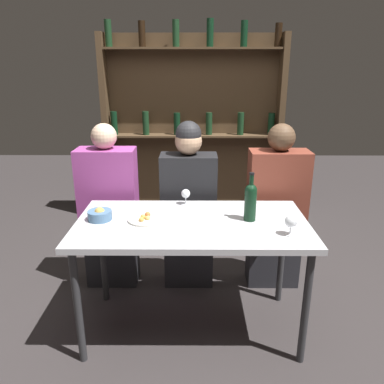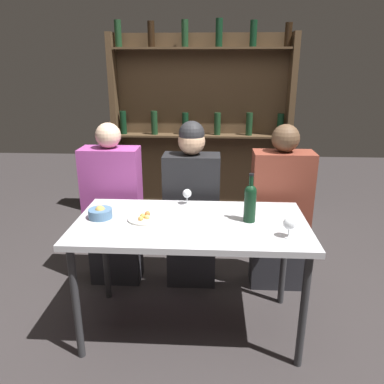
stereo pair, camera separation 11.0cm
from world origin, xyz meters
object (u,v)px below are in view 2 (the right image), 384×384
(seated_person_center, at_px, (192,210))
(seated_person_right, at_px, (279,214))
(snack_bowl, at_px, (100,213))
(wine_glass_0, at_px, (187,194))
(wine_glass_1, at_px, (289,224))
(food_plate_0, at_px, (145,218))
(seated_person_left, at_px, (114,211))
(wine_bottle, at_px, (250,201))

(seated_person_center, height_order, seated_person_right, seated_person_center)
(snack_bowl, bearing_deg, wine_glass_0, 27.58)
(wine_glass_1, bearing_deg, food_plate_0, 166.25)
(wine_glass_1, relative_size, snack_bowl, 0.79)
(wine_glass_1, height_order, snack_bowl, wine_glass_1)
(food_plate_0, relative_size, snack_bowl, 1.48)
(wine_glass_1, bearing_deg, snack_bowl, 169.22)
(food_plate_0, relative_size, seated_person_left, 0.17)
(snack_bowl, bearing_deg, seated_person_center, 45.16)
(seated_person_center, bearing_deg, wine_bottle, -54.77)
(food_plate_0, height_order, seated_person_center, seated_person_center)
(wine_glass_1, distance_m, food_plate_0, 0.85)
(seated_person_right, bearing_deg, wine_bottle, -117.77)
(wine_glass_1, relative_size, seated_person_left, 0.09)
(snack_bowl, xyz_separation_m, seated_person_left, (-0.07, 0.54, -0.20))
(wine_glass_1, distance_m, snack_bowl, 1.13)
(wine_bottle, xyz_separation_m, seated_person_right, (0.28, 0.54, -0.30))
(wine_glass_0, relative_size, seated_person_center, 0.08)
(wine_bottle, relative_size, wine_glass_0, 2.80)
(wine_bottle, height_order, seated_person_center, seated_person_center)
(wine_glass_1, xyz_separation_m, seated_person_left, (-1.17, 0.75, -0.24))
(wine_glass_1, xyz_separation_m, seated_person_right, (0.09, 0.75, -0.24))
(wine_glass_1, bearing_deg, wine_glass_0, 140.80)
(food_plate_0, bearing_deg, wine_glass_0, 49.44)
(wine_bottle, bearing_deg, seated_person_left, 151.32)
(wine_bottle, distance_m, food_plate_0, 0.64)
(food_plate_0, distance_m, seated_person_right, 1.08)
(wine_bottle, xyz_separation_m, seated_person_left, (-0.98, 0.54, -0.30))
(wine_glass_0, height_order, seated_person_left, seated_person_left)
(wine_glass_0, bearing_deg, food_plate_0, -130.56)
(snack_bowl, relative_size, seated_person_left, 0.11)
(food_plate_0, relative_size, seated_person_center, 0.17)
(wine_glass_0, relative_size, wine_glass_1, 0.92)
(wine_glass_1, relative_size, seated_person_right, 0.09)
(wine_bottle, relative_size, seated_person_right, 0.24)
(wine_bottle, height_order, snack_bowl, wine_bottle)
(wine_glass_1, bearing_deg, seated_person_left, 147.58)
(wine_glass_1, height_order, seated_person_center, seated_person_center)
(seated_person_center, bearing_deg, seated_person_left, 180.00)
(wine_bottle, xyz_separation_m, food_plate_0, (-0.63, -0.01, -0.12))
(wine_bottle, height_order, food_plate_0, wine_bottle)
(snack_bowl, height_order, seated_person_center, seated_person_center)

